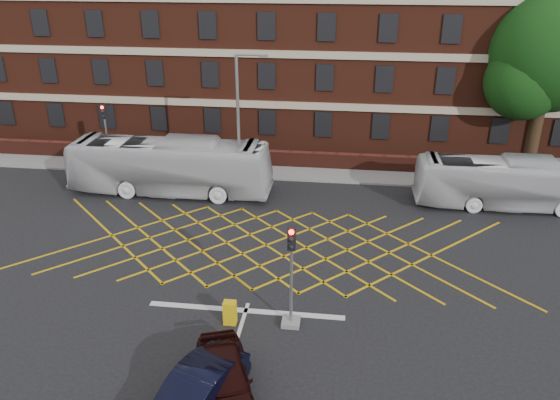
# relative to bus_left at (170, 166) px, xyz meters

# --- Properties ---
(ground) EXTENTS (120.00, 120.00, 0.00)m
(ground) POSITION_rel_bus_left_xyz_m (6.64, -7.84, -1.67)
(ground) COLOR black
(ground) RESTS_ON ground
(victorian_building) EXTENTS (51.00, 12.17, 20.40)m
(victorian_building) POSITION_rel_bus_left_xyz_m (6.89, 14.16, 6.16)
(victorian_building) COLOR #522115
(victorian_building) RESTS_ON ground
(boundary_wall) EXTENTS (56.00, 0.50, 1.10)m
(boundary_wall) POSITION_rel_bus_left_xyz_m (6.64, 5.16, -1.12)
(boundary_wall) COLOR #4B1C14
(boundary_wall) RESTS_ON ground
(far_pavement) EXTENTS (60.00, 3.00, 0.12)m
(far_pavement) POSITION_rel_bus_left_xyz_m (6.64, 4.16, -1.61)
(far_pavement) COLOR slate
(far_pavement) RESTS_ON ground
(box_junction_hatching) EXTENTS (8.22, 8.22, 0.02)m
(box_junction_hatching) POSITION_rel_bus_left_xyz_m (6.64, -5.84, -1.67)
(box_junction_hatching) COLOR #CC990C
(box_junction_hatching) RESTS_ON ground
(stop_line) EXTENTS (8.00, 0.30, 0.02)m
(stop_line) POSITION_rel_bus_left_xyz_m (6.64, -11.34, -1.66)
(stop_line) COLOR silver
(stop_line) RESTS_ON ground
(bus_left) EXTENTS (12.04, 2.90, 3.35)m
(bus_left) POSITION_rel_bus_left_xyz_m (0.00, 0.00, 0.00)
(bus_left) COLOR silver
(bus_left) RESTS_ON ground
(bus_right) EXTENTS (10.40, 2.54, 2.89)m
(bus_right) POSITION_rel_bus_left_xyz_m (19.53, 0.42, -0.23)
(bus_right) COLOR silver
(bus_right) RESTS_ON ground
(car_navy) EXTENTS (2.95, 4.68, 1.46)m
(car_navy) POSITION_rel_bus_left_xyz_m (6.05, -16.85, -0.95)
(car_navy) COLOR black
(car_navy) RESTS_ON ground
(car_maroon) EXTENTS (3.01, 4.58, 1.45)m
(car_maroon) POSITION_rel_bus_left_xyz_m (6.82, -16.01, -0.95)
(car_maroon) COLOR black
(car_maroon) RESTS_ON ground
(deciduous_tree) EXTENTS (7.77, 7.60, 11.25)m
(deciduous_tree) POSITION_rel_bus_left_xyz_m (22.83, 8.10, 5.23)
(deciduous_tree) COLOR black
(deciduous_tree) RESTS_ON ground
(traffic_light_near) EXTENTS (0.70, 0.70, 4.27)m
(traffic_light_near) POSITION_rel_bus_left_xyz_m (8.55, -11.99, 0.09)
(traffic_light_near) COLOR slate
(traffic_light_near) RESTS_ON ground
(traffic_light_far) EXTENTS (0.70, 0.70, 4.27)m
(traffic_light_far) POSITION_rel_bus_left_xyz_m (-5.49, 3.73, 0.09)
(traffic_light_far) COLOR slate
(traffic_light_far) RESTS_ON ground
(street_lamp) EXTENTS (2.25, 1.00, 8.22)m
(street_lamp) POSITION_rel_bus_left_xyz_m (4.15, 0.65, 1.10)
(street_lamp) COLOR slate
(street_lamp) RESTS_ON ground
(direction_signs) EXTENTS (1.10, 0.16, 2.20)m
(direction_signs) POSITION_rel_bus_left_xyz_m (-6.63, 3.95, -0.30)
(direction_signs) COLOR gray
(direction_signs) RESTS_ON ground
(utility_cabinet) EXTENTS (0.49, 0.37, 0.98)m
(utility_cabinet) POSITION_rel_bus_left_xyz_m (6.19, -12.21, -1.18)
(utility_cabinet) COLOR gold
(utility_cabinet) RESTS_ON ground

